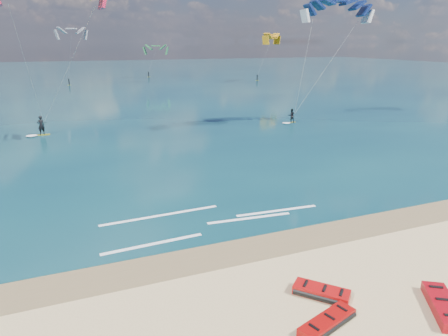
# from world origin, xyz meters

# --- Properties ---
(ground) EXTENTS (320.00, 320.00, 0.00)m
(ground) POSITION_xyz_m (0.00, 40.00, 0.00)
(ground) COLOR tan
(ground) RESTS_ON ground
(wet_sand_strip) EXTENTS (320.00, 2.40, 0.01)m
(wet_sand_strip) POSITION_xyz_m (0.00, 3.00, 0.00)
(wet_sand_strip) COLOR brown
(wet_sand_strip) RESTS_ON ground
(sea) EXTENTS (320.00, 200.00, 0.04)m
(sea) POSITION_xyz_m (0.00, 104.00, 0.02)
(sea) COLOR #0B2E3F
(sea) RESTS_ON ground
(packed_kite_left) EXTENTS (2.74, 1.71, 0.36)m
(packed_kite_left) POSITION_xyz_m (2.18, -2.84, 0.00)
(packed_kite_left) COLOR #A30A08
(packed_kite_left) RESTS_ON ground
(packed_kite_mid) EXTENTS (2.37, 2.43, 0.41)m
(packed_kite_mid) POSITION_xyz_m (2.98, -1.34, 0.00)
(packed_kite_mid) COLOR #B90C0C
(packed_kite_mid) RESTS_ON ground
(packed_kite_right) EXTENTS (2.49, 3.01, 0.43)m
(packed_kite_right) POSITION_xyz_m (6.55, -3.68, 0.00)
(packed_kite_right) COLOR #9B060F
(packed_kite_right) RESTS_ON ground
(kitesurfer_main) EXTENTS (9.97, 9.28, 16.02)m
(kitesurfer_main) POSITION_xyz_m (-6.58, 28.35, 8.27)
(kitesurfer_main) COLOR yellow
(kitesurfer_main) RESTS_ON sea
(kitesurfer_far) EXTENTS (10.13, 4.67, 14.95)m
(kitesurfer_far) POSITION_xyz_m (21.29, 27.18, 7.99)
(kitesurfer_far) COLOR gold
(kitesurfer_far) RESTS_ON sea
(shoreline_foam) EXTENTS (12.34, 3.60, 0.01)m
(shoreline_foam) POSITION_xyz_m (1.12, 6.49, 0.04)
(shoreline_foam) COLOR white
(shoreline_foam) RESTS_ON ground
(distant_kites) EXTENTS (93.70, 40.13, 11.79)m
(distant_kites) POSITION_xyz_m (-6.06, 79.23, 5.30)
(distant_kites) COLOR teal
(distant_kites) RESTS_ON ground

